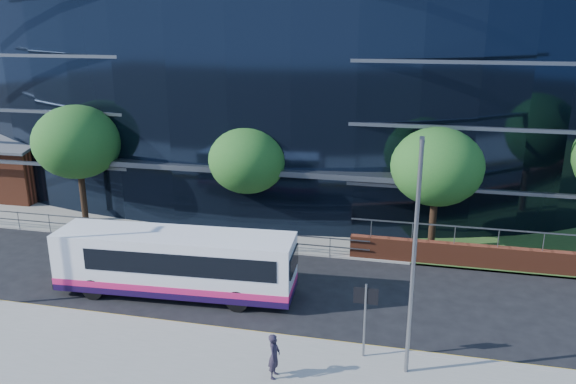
% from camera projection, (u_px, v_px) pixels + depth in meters
% --- Properties ---
extents(ground, '(200.00, 200.00, 0.00)m').
position_uv_depth(ground, '(254.00, 322.00, 22.36)').
color(ground, black).
rests_on(ground, ground).
extents(kerb, '(80.00, 0.25, 0.16)m').
position_uv_depth(kerb, '(246.00, 334.00, 21.40)').
color(kerb, gray).
rests_on(kerb, ground).
extents(yellow_line_outer, '(80.00, 0.08, 0.01)m').
position_uv_depth(yellow_line_outer, '(248.00, 333.00, 21.61)').
color(yellow_line_outer, gold).
rests_on(yellow_line_outer, ground).
extents(yellow_line_inner, '(80.00, 0.08, 0.01)m').
position_uv_depth(yellow_line_inner, '(249.00, 331.00, 21.75)').
color(yellow_line_inner, gold).
rests_on(yellow_line_inner, ground).
extents(far_forecourt, '(50.00, 8.00, 0.10)m').
position_uv_depth(far_forecourt, '(209.00, 219.00, 33.86)').
color(far_forecourt, gray).
rests_on(far_forecourt, ground).
extents(glass_office, '(44.00, 23.10, 16.00)m').
position_uv_depth(glass_office, '(278.00, 72.00, 40.29)').
color(glass_office, black).
rests_on(glass_office, ground).
extents(brick_pavilion, '(8.60, 6.66, 4.40)m').
position_uv_depth(brick_pavilion, '(3.00, 164.00, 39.01)').
color(brick_pavilion, brown).
rests_on(brick_pavilion, ground).
extents(guard_railings, '(24.00, 0.05, 1.10)m').
position_uv_depth(guard_railings, '(147.00, 227.00, 30.33)').
color(guard_railings, slate).
rests_on(guard_railings, ground).
extents(street_sign, '(0.85, 0.09, 2.80)m').
position_uv_depth(street_sign, '(365.00, 305.00, 19.30)').
color(street_sign, slate).
rests_on(street_sign, pavement_near).
extents(tree_far_a, '(4.95, 4.95, 6.98)m').
position_uv_depth(tree_far_a, '(77.00, 142.00, 32.06)').
color(tree_far_a, black).
rests_on(tree_far_a, ground).
extents(tree_far_b, '(4.29, 4.29, 6.05)m').
position_uv_depth(tree_far_b, '(248.00, 160.00, 30.61)').
color(tree_far_b, black).
rests_on(tree_far_b, ground).
extents(tree_far_c, '(4.62, 4.62, 6.51)m').
position_uv_depth(tree_far_c, '(437.00, 167.00, 27.95)').
color(tree_far_c, black).
rests_on(tree_far_c, ground).
extents(streetlight_east, '(0.15, 0.77, 8.00)m').
position_uv_depth(streetlight_east, '(414.00, 254.00, 17.77)').
color(streetlight_east, slate).
rests_on(streetlight_east, pavement_near).
extents(city_bus, '(10.54, 2.97, 2.82)m').
position_uv_depth(city_bus, '(177.00, 263.00, 24.26)').
color(city_bus, white).
rests_on(city_bus, ground).
extents(pedestrian, '(0.39, 0.58, 1.57)m').
position_uv_depth(pedestrian, '(274.00, 356.00, 18.49)').
color(pedestrian, '#231D2C').
rests_on(pedestrian, pavement_near).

